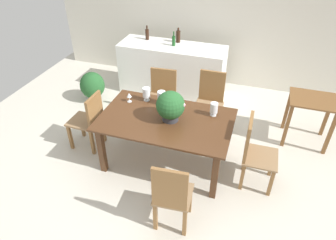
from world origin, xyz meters
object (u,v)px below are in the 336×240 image
object	(u,v)px
flower_centerpiece	(171,106)
wine_bottle_amber	(147,34)
chair_foot_end	(254,150)
crystal_vase_right	(146,93)
chair_far_left	(162,93)
chair_head_end	(90,119)
crystal_vase_left	(214,108)
kitchen_counter	(172,70)
chair_far_right	(210,99)
side_table	(311,109)
chair_near_right	(172,195)
dining_table	(166,126)
crystal_vase_center_near	(162,96)
wine_bottle_green	(174,41)
wine_bottle_tall	(178,36)
wine_glass	(129,95)
potted_plant_floor	(92,86)

from	to	relation	value
flower_centerpiece	wine_bottle_amber	distance (m)	2.43
chair_foot_end	crystal_vase_right	xyz separation A→B (m)	(-1.59, 0.36, 0.34)
chair_far_left	chair_head_end	bearing A→B (deg)	-131.38
crystal_vase_left	kitchen_counter	distance (m)	2.08
chair_far_right	side_table	size ratio (longest dim) A/B	1.29
chair_head_end	side_table	bearing A→B (deg)	111.81
wine_bottle_amber	chair_near_right	bearing A→B (deg)	-64.86
crystal_vase_left	crystal_vase_right	distance (m)	1.00
dining_table	crystal_vase_center_near	world-z (taller)	crystal_vase_center_near
chair_far_left	kitchen_counter	xyz separation A→B (m)	(-0.13, 0.96, -0.03)
chair_far_left	crystal_vase_center_near	bearing A→B (deg)	-75.80
chair_far_left	wine_bottle_amber	xyz separation A→B (m)	(-0.68, 1.12, 0.56)
wine_bottle_green	wine_bottle_tall	distance (m)	0.19
chair_head_end	crystal_vase_center_near	bearing A→B (deg)	110.31
chair_near_right	flower_centerpiece	world-z (taller)	flower_centerpiece
chair_head_end	wine_bottle_tall	bearing A→B (deg)	163.53
kitchen_counter	side_table	distance (m)	2.58
wine_bottle_green	crystal_vase_right	bearing A→B (deg)	-86.53
side_table	wine_bottle_amber	bearing A→B (deg)	161.75
crystal_vase_left	dining_table	bearing A→B (deg)	-154.67
chair_head_end	crystal_vase_center_near	xyz separation A→B (m)	(1.00, 0.35, 0.38)
chair_foot_end	wine_glass	distance (m)	1.85
wine_bottle_green	wine_bottle_amber	bearing A→B (deg)	165.96
crystal_vase_center_near	potted_plant_floor	xyz separation A→B (m)	(-1.67, 0.86, -0.58)
kitchen_counter	wine_bottle_green	bearing A→B (deg)	19.76
chair_far_left	side_table	xyz separation A→B (m)	(2.31, 0.13, 0.07)
chair_far_right	kitchen_counter	world-z (taller)	chair_far_right
potted_plant_floor	crystal_vase_left	bearing A→B (deg)	-20.97
wine_glass	chair_foot_end	bearing A→B (deg)	-7.89
crystal_vase_left	potted_plant_floor	xyz separation A→B (m)	(-2.43, 0.93, -0.57)
side_table	wine_glass	bearing A→B (deg)	-160.40
dining_table	chair_head_end	bearing A→B (deg)	-179.90
chair_far_right	crystal_vase_left	distance (m)	0.86
dining_table	side_table	size ratio (longest dim) A/B	2.31
chair_near_right	wine_bottle_amber	world-z (taller)	wine_bottle_amber
chair_far_right	kitchen_counter	bearing A→B (deg)	134.24
chair_far_right	kitchen_counter	size ratio (longest dim) A/B	0.49
chair_far_right	wine_bottle_amber	bearing A→B (deg)	143.09
chair_head_end	wine_bottle_amber	world-z (taller)	wine_bottle_amber
chair_foot_end	wine_bottle_amber	bearing A→B (deg)	45.84
crystal_vase_center_near	wine_glass	bearing A→B (deg)	-168.27
chair_head_end	chair_near_right	world-z (taller)	chair_near_right
chair_far_left	potted_plant_floor	xyz separation A→B (m)	(-1.45, 0.18, -0.20)
crystal_vase_center_near	wine_glass	distance (m)	0.47
crystal_vase_right	chair_head_end	bearing A→B (deg)	-154.90
chair_far_left	chair_far_right	xyz separation A→B (m)	(0.80, 0.02, 0.02)
chair_near_right	wine_glass	world-z (taller)	chair_near_right
dining_table	flower_centerpiece	size ratio (longest dim) A/B	4.26
potted_plant_floor	chair_head_end	bearing A→B (deg)	-61.06
chair_foot_end	chair_far_right	xyz separation A→B (m)	(-0.78, 1.04, -0.01)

